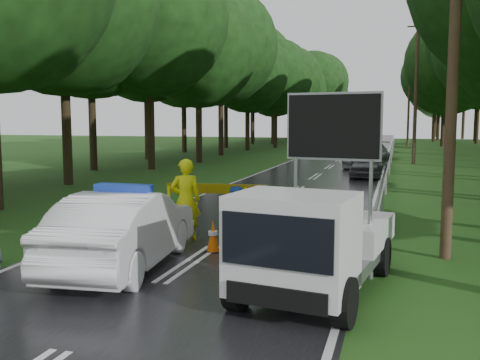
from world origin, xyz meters
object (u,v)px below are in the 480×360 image
at_px(officer, 185,200).
at_px(queue_car_fourth, 372,146).
at_px(queue_car_third, 365,150).
at_px(civilian, 238,224).
at_px(police_sedan, 124,230).
at_px(queue_car_second, 367,155).
at_px(work_truck, 314,241).
at_px(queue_car_first, 367,165).
at_px(barrier, 216,194).

bearing_deg(officer, queue_car_fourth, -121.85).
bearing_deg(queue_car_third, civilian, -85.31).
distance_m(police_sedan, queue_car_third, 32.50).
distance_m(officer, civilian, 2.37).
bearing_deg(queue_car_second, work_truck, -81.33).
bearing_deg(queue_car_first, civilian, -94.97).
distance_m(barrier, queue_car_fourth, 34.98).
bearing_deg(police_sedan, queue_car_first, -107.70).
relative_size(queue_car_first, queue_car_fourth, 0.92).
relative_size(police_sedan, civilian, 3.04).
bearing_deg(officer, work_truck, 111.09).
relative_size(queue_car_first, queue_car_third, 0.75).
bearing_deg(officer, queue_car_first, -129.43).
relative_size(officer, queue_car_third, 0.40).
xyz_separation_m(work_truck, barrier, (-3.57, 5.26, -0.03)).
bearing_deg(civilian, queue_car_second, 42.08).
height_order(barrier, civilian, civilian).
bearing_deg(queue_car_third, work_truck, -81.96).
relative_size(queue_car_second, queue_car_third, 1.08).
relative_size(barrier, civilian, 1.80).
height_order(police_sedan, civilian, police_sedan).
distance_m(queue_car_first, queue_car_third, 13.16).
height_order(police_sedan, barrier, police_sedan).
height_order(queue_car_second, queue_car_fourth, queue_car_second).
xyz_separation_m(barrier, queue_car_first, (3.38, 14.56, -0.25)).
relative_size(civilian, queue_car_second, 0.29).
bearing_deg(civilian, queue_car_third, 43.83).
height_order(work_truck, queue_car_fourth, work_truck).
bearing_deg(barrier, queue_car_third, 78.65).
height_order(police_sedan, work_truck, work_truck).
bearing_deg(officer, civilian, 113.02).
xyz_separation_m(barrier, officer, (-0.13, -2.00, 0.12)).
bearing_deg(work_truck, barrier, 132.81).
xyz_separation_m(officer, queue_car_first, (3.50, 16.56, -0.36)).
relative_size(work_truck, officer, 2.23).
relative_size(police_sedan, queue_car_third, 0.95).
height_order(civilian, queue_car_first, civilian).
bearing_deg(civilian, barrier, 71.21).
height_order(officer, civilian, officer).
height_order(officer, queue_car_first, officer).
bearing_deg(queue_car_first, work_truck, -89.09).
distance_m(civilian, queue_car_fourth, 38.39).
distance_m(barrier, queue_car_first, 14.95).
relative_size(barrier, officer, 1.41).
distance_m(officer, queue_car_fourth, 36.98).
bearing_deg(civilian, queue_car_first, 40.05).
bearing_deg(queue_car_fourth, barrier, -101.17).
relative_size(civilian, queue_car_fourth, 0.38).
distance_m(civilian, queue_car_first, 18.14).
xyz_separation_m(queue_car_first, queue_car_fourth, (-0.69, 20.31, 0.03)).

